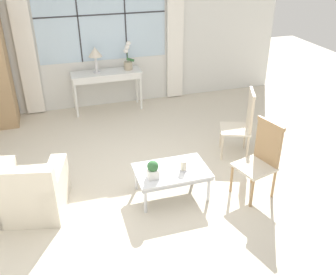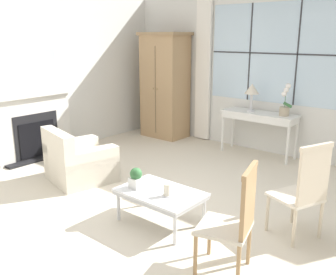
{
  "view_description": "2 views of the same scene",
  "coord_description": "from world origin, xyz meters",
  "px_view_note": "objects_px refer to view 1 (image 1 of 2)",
  "views": [
    {
      "loc": [
        -0.94,
        -4.09,
        3.02
      ],
      "look_at": [
        0.29,
        -0.13,
        0.78
      ],
      "focal_mm": 40.0,
      "sensor_mm": 36.0,
      "label": 1
    },
    {
      "loc": [
        2.83,
        -3.17,
        2.05
      ],
      "look_at": [
        0.05,
        0.14,
        0.87
      ],
      "focal_mm": 40.0,
      "sensor_mm": 36.0,
      "label": 2
    }
  ],
  "objects_px": {
    "armchair_upholstered": "(28,192)",
    "potted_plant_small": "(153,169)",
    "potted_orchid": "(128,59)",
    "table_lamp": "(95,53)",
    "side_chair_wooden": "(243,121)",
    "accent_chair_wooden": "(261,156)",
    "console_table": "(106,76)",
    "coffee_table": "(172,172)",
    "pillar_candle": "(183,166)"
  },
  "relations": [
    {
      "from": "accent_chair_wooden",
      "to": "potted_plant_small",
      "type": "height_order",
      "value": "accent_chair_wooden"
    },
    {
      "from": "table_lamp",
      "to": "armchair_upholstered",
      "type": "relative_size",
      "value": 0.48
    },
    {
      "from": "pillar_candle",
      "to": "coffee_table",
      "type": "bearing_deg",
      "value": 159.76
    },
    {
      "from": "accent_chair_wooden",
      "to": "coffee_table",
      "type": "distance_m",
      "value": 1.16
    },
    {
      "from": "console_table",
      "to": "pillar_candle",
      "type": "distance_m",
      "value": 3.1
    },
    {
      "from": "accent_chair_wooden",
      "to": "potted_plant_small",
      "type": "relative_size",
      "value": 4.26
    },
    {
      "from": "potted_orchid",
      "to": "accent_chair_wooden",
      "type": "xyz_separation_m",
      "value": [
        1.01,
        -3.3,
        -0.41
      ]
    },
    {
      "from": "console_table",
      "to": "potted_orchid",
      "type": "distance_m",
      "value": 0.52
    },
    {
      "from": "side_chair_wooden",
      "to": "accent_chair_wooden",
      "type": "bearing_deg",
      "value": -103.73
    },
    {
      "from": "coffee_table",
      "to": "potted_plant_small",
      "type": "height_order",
      "value": "potted_plant_small"
    },
    {
      "from": "side_chair_wooden",
      "to": "potted_orchid",
      "type": "bearing_deg",
      "value": 117.96
    },
    {
      "from": "table_lamp",
      "to": "potted_orchid",
      "type": "bearing_deg",
      "value": 2.3
    },
    {
      "from": "console_table",
      "to": "accent_chair_wooden",
      "type": "height_order",
      "value": "accent_chair_wooden"
    },
    {
      "from": "table_lamp",
      "to": "side_chair_wooden",
      "type": "height_order",
      "value": "table_lamp"
    },
    {
      "from": "armchair_upholstered",
      "to": "potted_plant_small",
      "type": "distance_m",
      "value": 1.55
    },
    {
      "from": "console_table",
      "to": "pillar_candle",
      "type": "relative_size",
      "value": 8.7
    },
    {
      "from": "console_table",
      "to": "coffee_table",
      "type": "xyz_separation_m",
      "value": [
        0.33,
        -3.0,
        -0.33
      ]
    },
    {
      "from": "armchair_upholstered",
      "to": "coffee_table",
      "type": "relative_size",
      "value": 1.09
    },
    {
      "from": "coffee_table",
      "to": "potted_plant_small",
      "type": "distance_m",
      "value": 0.33
    },
    {
      "from": "table_lamp",
      "to": "coffee_table",
      "type": "height_order",
      "value": "table_lamp"
    },
    {
      "from": "table_lamp",
      "to": "potted_plant_small",
      "type": "relative_size",
      "value": 2.05
    },
    {
      "from": "side_chair_wooden",
      "to": "potted_plant_small",
      "type": "relative_size",
      "value": 4.41
    },
    {
      "from": "console_table",
      "to": "armchair_upholstered",
      "type": "xyz_separation_m",
      "value": [
        -1.43,
        -2.78,
        -0.41
      ]
    },
    {
      "from": "pillar_candle",
      "to": "table_lamp",
      "type": "bearing_deg",
      "value": 101.97
    },
    {
      "from": "side_chair_wooden",
      "to": "potted_plant_small",
      "type": "distance_m",
      "value": 1.79
    },
    {
      "from": "coffee_table",
      "to": "pillar_candle",
      "type": "relative_size",
      "value": 6.19
    },
    {
      "from": "armchair_upholstered",
      "to": "pillar_candle",
      "type": "distance_m",
      "value": 1.94
    },
    {
      "from": "coffee_table",
      "to": "pillar_candle",
      "type": "xyz_separation_m",
      "value": [
        0.14,
        -0.05,
        0.11
      ]
    },
    {
      "from": "console_table",
      "to": "coffee_table",
      "type": "distance_m",
      "value": 3.03
    },
    {
      "from": "potted_orchid",
      "to": "side_chair_wooden",
      "type": "relative_size",
      "value": 0.52
    },
    {
      "from": "console_table",
      "to": "table_lamp",
      "type": "xyz_separation_m",
      "value": [
        -0.17,
        -0.0,
        0.46
      ]
    },
    {
      "from": "table_lamp",
      "to": "accent_chair_wooden",
      "type": "distance_m",
      "value": 3.7
    },
    {
      "from": "console_table",
      "to": "armchair_upholstered",
      "type": "bearing_deg",
      "value": -117.28
    },
    {
      "from": "potted_plant_small",
      "to": "pillar_candle",
      "type": "xyz_separation_m",
      "value": [
        0.41,
        0.05,
        -0.06
      ]
    },
    {
      "from": "side_chair_wooden",
      "to": "pillar_candle",
      "type": "distance_m",
      "value": 1.41
    },
    {
      "from": "armchair_upholstered",
      "to": "potted_plant_small",
      "type": "xyz_separation_m",
      "value": [
        1.49,
        -0.32,
        0.24
      ]
    },
    {
      "from": "accent_chair_wooden",
      "to": "coffee_table",
      "type": "bearing_deg",
      "value": 165.81
    },
    {
      "from": "accent_chair_wooden",
      "to": "side_chair_wooden",
      "type": "bearing_deg",
      "value": 76.27
    },
    {
      "from": "table_lamp",
      "to": "accent_chair_wooden",
      "type": "xyz_separation_m",
      "value": [
        1.61,
        -3.28,
        -0.58
      ]
    },
    {
      "from": "console_table",
      "to": "pillar_candle",
      "type": "height_order",
      "value": "console_table"
    },
    {
      "from": "pillar_candle",
      "to": "side_chair_wooden",
      "type": "bearing_deg",
      "value": 31.24
    },
    {
      "from": "coffee_table",
      "to": "table_lamp",
      "type": "bearing_deg",
      "value": 99.57
    },
    {
      "from": "console_table",
      "to": "side_chair_wooden",
      "type": "bearing_deg",
      "value": -54.17
    },
    {
      "from": "table_lamp",
      "to": "armchair_upholstered",
      "type": "xyz_separation_m",
      "value": [
        -1.26,
        -2.78,
        -0.87
      ]
    },
    {
      "from": "armchair_upholstered",
      "to": "pillar_candle",
      "type": "height_order",
      "value": "armchair_upholstered"
    },
    {
      "from": "armchair_upholstered",
      "to": "potted_orchid",
      "type": "bearing_deg",
      "value": 56.35
    },
    {
      "from": "table_lamp",
      "to": "accent_chair_wooden",
      "type": "relative_size",
      "value": 0.48
    },
    {
      "from": "console_table",
      "to": "potted_orchid",
      "type": "xyz_separation_m",
      "value": [
        0.43,
        0.02,
        0.29
      ]
    },
    {
      "from": "coffee_table",
      "to": "potted_plant_small",
      "type": "bearing_deg",
      "value": -159.61
    },
    {
      "from": "potted_orchid",
      "to": "pillar_candle",
      "type": "height_order",
      "value": "potted_orchid"
    }
  ]
}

